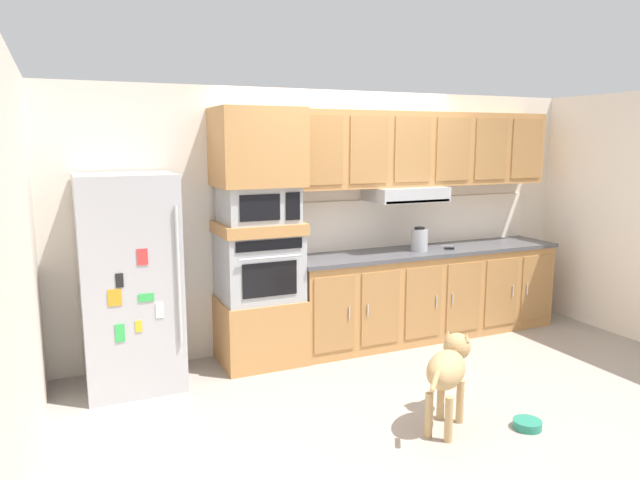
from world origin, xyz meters
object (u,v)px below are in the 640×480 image
Objects in this scene: dog at (448,368)px; dog_food_bowl at (527,424)px; screwdriver at (449,248)px; microwave at (258,204)px; refrigerator at (130,282)px; built_in_oven at (259,266)px; electric_kettle at (419,240)px.

dog reaches higher than dog_food_bowl.
dog_food_bowl is at bearing -109.81° from screwdriver.
microwave is 2.07m from screwdriver.
dog is (1.95, -1.67, -0.45)m from refrigerator.
dog is at bearing -64.71° from microwave.
dog_food_bowl is (1.32, -2.01, -0.87)m from built_in_oven.
refrigerator is at bearing -176.57° from microwave.
screwdriver is at bearing -2.95° from built_in_oven.
refrigerator is 2.81m from electric_kettle.
refrigerator is at bearing 141.58° from dog_food_bowl.
built_in_oven reaches higher than electric_kettle.
electric_kettle reaches higher than dog_food_bowl.
built_in_oven is 1.04× the size of dog.
screwdriver is (2.00, -0.10, -0.53)m from microwave.
dog_food_bowl is at bearing -56.74° from microwave.
microwave is 3.22× the size of dog_food_bowl.
refrigerator is at bearing 99.99° from dog.
dog is 0.70m from dog_food_bowl.
dog is (0.82, -1.74, -0.47)m from built_in_oven.
built_in_oven reaches higher than dog_food_bowl.
electric_kettle reaches higher than dog.
screwdriver is (3.13, -0.04, 0.05)m from refrigerator.
electric_kettle is at bearing -1.62° from microwave.
built_in_oven is 1.09× the size of microwave.
screwdriver is (2.00, -0.10, 0.03)m from built_in_oven.
screwdriver is at bearing 70.19° from dog_food_bowl.
electric_kettle reaches higher than screwdriver.
electric_kettle is (-0.33, 0.06, 0.10)m from screwdriver.
built_in_oven is at bearing 179.23° from microwave.
screwdriver is 2.08m from dog.
microwave is 1.73m from electric_kettle.
refrigerator is 2.51× the size of built_in_oven.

